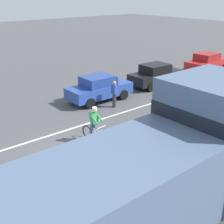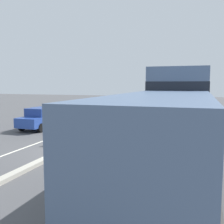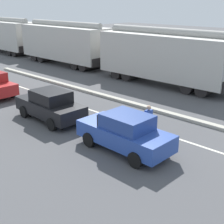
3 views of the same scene
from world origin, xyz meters
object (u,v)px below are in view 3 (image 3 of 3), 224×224
object	(u,v)px
hopper_car_middle	(65,43)
parked_car_blue	(125,132)
hopper_car_trailing	(5,35)
parked_car_black	(50,105)
pedestrian_by_cars	(148,122)
hopper_car_lead	(164,57)

from	to	relation	value
hopper_car_middle	parked_car_blue	size ratio (longest dim) A/B	2.51
hopper_car_trailing	parked_car_black	size ratio (longest dim) A/B	2.49
hopper_car_middle	parked_car_blue	xyz separation A→B (m)	(-10.32, -16.79, -1.26)
hopper_car_middle	hopper_car_trailing	world-z (taller)	same
parked_car_blue	pedestrian_by_cars	bearing A→B (deg)	-1.76
parked_car_black	pedestrian_by_cars	world-z (taller)	same
pedestrian_by_cars	hopper_car_trailing	bearing A→B (deg)	72.83
hopper_car_middle	hopper_car_trailing	size ratio (longest dim) A/B	1.00
hopper_car_trailing	parked_car_blue	world-z (taller)	hopper_car_trailing
parked_car_blue	parked_car_black	world-z (taller)	same
parked_car_black	parked_car_blue	bearing A→B (deg)	-90.32
hopper_car_middle	parked_car_black	world-z (taller)	hopper_car_middle
parked_car_blue	pedestrian_by_cars	world-z (taller)	same
hopper_car_trailing	parked_car_blue	xyz separation A→B (m)	(-10.32, -28.39, -1.26)
parked_car_blue	parked_car_black	distance (m)	5.20
hopper_car_trailing	pedestrian_by_cars	distance (m)	29.79
hopper_car_lead	pedestrian_by_cars	world-z (taller)	hopper_car_lead
hopper_car_trailing	pedestrian_by_cars	size ratio (longest dim) A/B	6.54
hopper_car_middle	hopper_car_trailing	xyz separation A→B (m)	(0.00, 11.60, 0.00)
pedestrian_by_cars	parked_car_blue	bearing A→B (deg)	178.24
parked_car_blue	hopper_car_lead	bearing A→B (deg)	26.69
hopper_car_trailing	parked_car_black	xyz separation A→B (m)	(-10.29, -23.19, -1.26)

